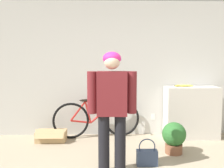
{
  "coord_description": "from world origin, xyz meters",
  "views": [
    {
      "loc": [
        -0.41,
        -2.36,
        1.52
      ],
      "look_at": [
        -0.32,
        1.01,
        1.18
      ],
      "focal_mm": 42.0,
      "sensor_mm": 36.0,
      "label": 1
    }
  ],
  "objects_px": {
    "banana": "(183,86)",
    "potted_plant": "(174,137)",
    "person": "(112,103)",
    "cardboard_box": "(51,136)",
    "bicycle": "(97,118)",
    "handbag": "(147,157)"
  },
  "relations": [
    {
      "from": "handbag",
      "to": "cardboard_box",
      "type": "xyz_separation_m",
      "value": [
        -1.57,
        1.13,
        -0.03
      ]
    },
    {
      "from": "banana",
      "to": "potted_plant",
      "type": "height_order",
      "value": "banana"
    },
    {
      "from": "bicycle",
      "to": "potted_plant",
      "type": "xyz_separation_m",
      "value": [
        1.25,
        -0.88,
        -0.09
      ]
    },
    {
      "from": "person",
      "to": "handbag",
      "type": "height_order",
      "value": "person"
    },
    {
      "from": "handbag",
      "to": "potted_plant",
      "type": "bearing_deg",
      "value": 42.29
    },
    {
      "from": "person",
      "to": "handbag",
      "type": "distance_m",
      "value": 0.97
    },
    {
      "from": "potted_plant",
      "to": "banana",
      "type": "bearing_deg",
      "value": 65.44
    },
    {
      "from": "banana",
      "to": "handbag",
      "type": "distance_m",
      "value": 1.82
    },
    {
      "from": "potted_plant",
      "to": "person",
      "type": "bearing_deg",
      "value": -147.0
    },
    {
      "from": "handbag",
      "to": "potted_plant",
      "type": "distance_m",
      "value": 0.7
    },
    {
      "from": "banana",
      "to": "potted_plant",
      "type": "bearing_deg",
      "value": -114.56
    },
    {
      "from": "cardboard_box",
      "to": "person",
      "type": "bearing_deg",
      "value": -51.09
    },
    {
      "from": "banana",
      "to": "person",
      "type": "bearing_deg",
      "value": -132.71
    },
    {
      "from": "bicycle",
      "to": "banana",
      "type": "bearing_deg",
      "value": -8.38
    },
    {
      "from": "cardboard_box",
      "to": "bicycle",
      "type": "bearing_deg",
      "value": 14.03
    },
    {
      "from": "person",
      "to": "bicycle",
      "type": "bearing_deg",
      "value": 101.47
    },
    {
      "from": "person",
      "to": "cardboard_box",
      "type": "relative_size",
      "value": 2.99
    },
    {
      "from": "banana",
      "to": "potted_plant",
      "type": "distance_m",
      "value": 1.19
    },
    {
      "from": "banana",
      "to": "cardboard_box",
      "type": "distance_m",
      "value": 2.63
    },
    {
      "from": "person",
      "to": "cardboard_box",
      "type": "distance_m",
      "value": 1.9
    },
    {
      "from": "banana",
      "to": "handbag",
      "type": "relative_size",
      "value": 0.94
    },
    {
      "from": "bicycle",
      "to": "banana",
      "type": "height_order",
      "value": "banana"
    }
  ]
}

